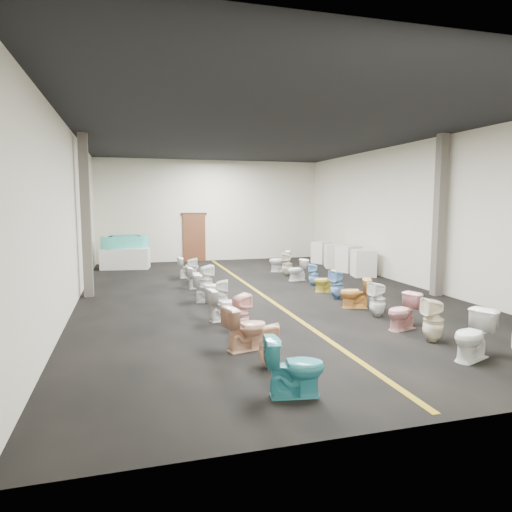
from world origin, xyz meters
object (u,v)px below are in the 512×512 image
at_px(toilet_left_6, 208,288).
at_px(toilet_right_1, 473,336).
at_px(toilet_right_2, 433,320).
at_px(toilet_right_10, 287,264).
at_px(appliance_crate_b, 348,259).
at_px(toilet_right_8, 314,275).
at_px(toilet_left_8, 197,277).
at_px(toilet_right_6, 337,285).
at_px(toilet_right_4, 378,299).
at_px(toilet_left_1, 269,346).
at_px(toilet_left_4, 223,304).
at_px(toilet_right_9, 297,270).
at_px(toilet_left_0, 295,367).
at_px(appliance_crate_c, 336,256).
at_px(toilet_left_9, 192,270).
at_px(toilet_left_10, 188,267).
at_px(toilet_left_2, 246,328).
at_px(toilet_right_11, 280,261).
at_px(toilet_right_7, 325,281).
at_px(toilet_left_7, 206,280).
at_px(toilet_right_5, 355,293).
at_px(toilet_left_5, 221,295).
at_px(toilet_right_3, 403,312).
at_px(toilet_left_3, 240,314).
at_px(display_table, 125,258).
at_px(appliance_crate_a, 363,263).
at_px(bathtub, 125,242).

relative_size(toilet_left_6, toilet_right_1, 0.93).
bearing_deg(toilet_right_2, toilet_right_10, -170.39).
xyz_separation_m(appliance_crate_b, toilet_right_8, (-2.40, -2.32, -0.15)).
xyz_separation_m(toilet_left_8, toilet_right_6, (3.46, -2.53, 0.05)).
bearing_deg(appliance_crate_b, toilet_right_4, -111.58).
distance_m(toilet_left_1, toilet_left_4, 3.05).
bearing_deg(toilet_right_9, toilet_right_6, -11.05).
bearing_deg(toilet_left_6, toilet_left_0, -169.48).
bearing_deg(appliance_crate_c, toilet_left_9, -163.05).
height_order(toilet_left_8, toilet_left_10, toilet_left_10).
relative_size(toilet_left_2, toilet_right_11, 0.98).
distance_m(toilet_right_9, toilet_right_11, 1.98).
bearing_deg(toilet_right_7, toilet_right_11, -156.04).
bearing_deg(toilet_left_7, toilet_right_5, -141.38).
height_order(toilet_left_4, toilet_right_8, toilet_left_4).
xyz_separation_m(toilet_right_1, toilet_right_4, (-0.01, 3.02, -0.01)).
xyz_separation_m(toilet_left_5, toilet_right_11, (3.37, 5.47, 0.04)).
bearing_deg(toilet_right_10, toilet_left_0, 2.31).
distance_m(toilet_right_3, toilet_right_11, 8.19).
xyz_separation_m(toilet_right_3, toilet_right_6, (0.03, 3.17, 0.01)).
height_order(toilet_left_0, toilet_left_4, toilet_left_0).
bearing_deg(toilet_right_1, toilet_left_10, 178.57).
bearing_deg(toilet_left_2, toilet_right_1, -129.17).
xyz_separation_m(toilet_right_5, toilet_right_6, (0.05, 1.13, 0.01)).
height_order(toilet_right_5, toilet_right_8, toilet_right_5).
bearing_deg(toilet_left_8, appliance_crate_c, -72.27).
bearing_deg(toilet_left_3, toilet_right_3, -126.10).
relative_size(toilet_left_5, toilet_right_1, 0.90).
bearing_deg(toilet_left_8, display_table, 14.95).
distance_m(toilet_left_4, toilet_right_2, 4.38).
bearing_deg(toilet_right_3, toilet_left_2, -101.44).
xyz_separation_m(toilet_left_7, toilet_left_9, (-0.13, 2.08, -0.02)).
bearing_deg(toilet_right_5, toilet_right_8, -163.68).
bearing_deg(toilet_right_3, toilet_left_6, -154.88).
bearing_deg(toilet_right_2, toilet_left_8, -142.78).
bearing_deg(toilet_right_8, toilet_left_7, -63.71).
bearing_deg(toilet_right_8, appliance_crate_a, 134.06).
bearing_deg(toilet_left_10, toilet_right_11, -87.52).
distance_m(toilet_right_4, toilet_right_8, 4.12).
distance_m(bathtub, toilet_right_11, 6.21).
distance_m(toilet_left_8, toilet_right_4, 5.77).
height_order(display_table, appliance_crate_b, appliance_crate_b).
xyz_separation_m(toilet_left_2, toilet_right_11, (3.54, 8.57, 0.01)).
distance_m(appliance_crate_a, toilet_right_9, 2.59).
relative_size(appliance_crate_a, toilet_left_8, 1.41).
bearing_deg(toilet_right_2, display_table, -144.76).
xyz_separation_m(toilet_left_5, toilet_right_8, (3.50, 2.50, -0.03)).
bearing_deg(appliance_crate_b, toilet_right_7, -126.27).
bearing_deg(toilet_right_7, toilet_left_2, -14.52).
relative_size(toilet_left_4, toilet_right_4, 0.91).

